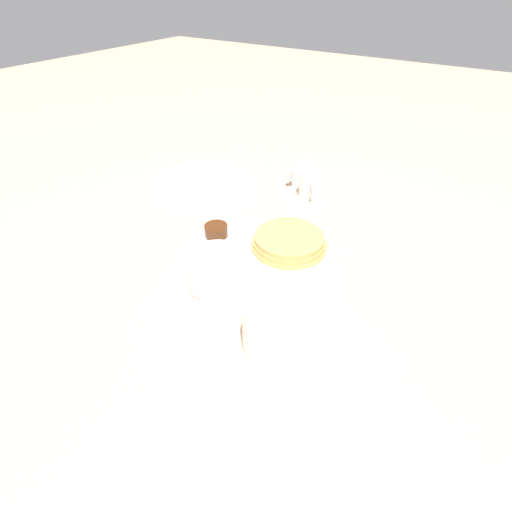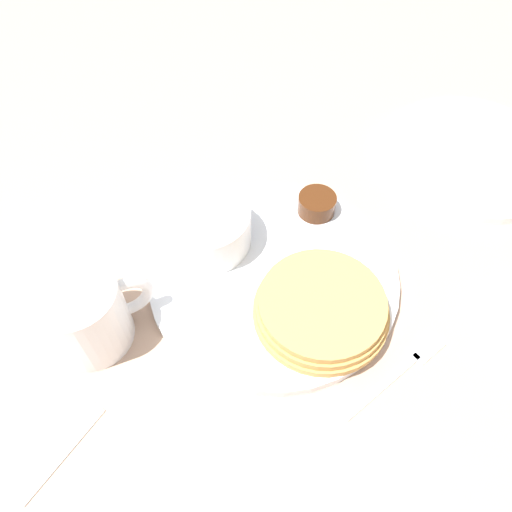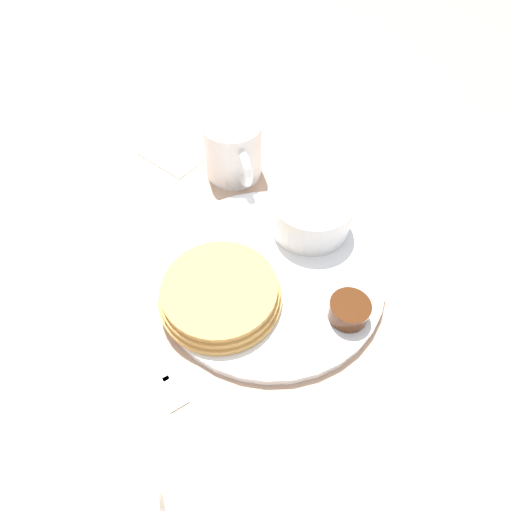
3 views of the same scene
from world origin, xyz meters
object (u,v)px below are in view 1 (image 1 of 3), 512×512
(plate, at_px, (255,261))
(creamer_pitcher_near, at_px, (309,184))
(fork, at_px, (321,232))
(bowl, at_px, (217,268))
(coffee_mug, at_px, (272,327))
(creamer_pitcher_far, at_px, (302,174))

(plate, relative_size, creamer_pitcher_near, 4.53)
(creamer_pitcher_near, bearing_deg, fork, -52.95)
(plate, bearing_deg, bowl, -100.73)
(bowl, bearing_deg, coffee_mug, -23.77)
(bowl, bearing_deg, creamer_pitcher_far, 99.09)
(creamer_pitcher_near, bearing_deg, creamer_pitcher_far, 132.89)
(plate, xyz_separation_m, fork, (0.06, 0.16, -0.00))
(plate, bearing_deg, creamer_pitcher_near, 97.93)
(plate, height_order, fork, plate)
(bowl, bearing_deg, plate, 79.27)
(plate, distance_m, coffee_mug, 0.20)
(plate, distance_m, fork, 0.17)
(creamer_pitcher_near, relative_size, fork, 0.50)
(creamer_pitcher_near, bearing_deg, bowl, -86.44)
(coffee_mug, height_order, fork, coffee_mug)
(coffee_mug, distance_m, fork, 0.32)
(bowl, bearing_deg, fork, 73.35)
(coffee_mug, relative_size, fork, 0.81)
(coffee_mug, distance_m, creamer_pitcher_near, 0.47)
(creamer_pitcher_near, relative_size, creamer_pitcher_far, 0.86)
(coffee_mug, bearing_deg, creamer_pitcher_near, 111.05)
(plate, relative_size, bowl, 2.67)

